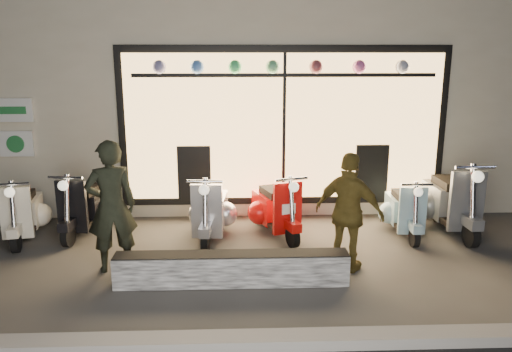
{
  "coord_description": "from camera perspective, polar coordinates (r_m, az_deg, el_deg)",
  "views": [
    {
      "loc": [
        0.02,
        -6.25,
        2.72
      ],
      "look_at": [
        0.29,
        0.6,
        1.05
      ],
      "focal_mm": 35.0,
      "sensor_mm": 36.0,
      "label": 1
    }
  ],
  "objects": [
    {
      "name": "kerb",
      "position": [
        5.01,
        -2.22,
        -18.37
      ],
      "size": [
        40.0,
        0.25,
        0.12
      ],
      "primitive_type": "cube",
      "color": "slate",
      "rests_on": "ground"
    },
    {
      "name": "graffiti_barrier",
      "position": [
        6.14,
        -2.77,
        -10.56
      ],
      "size": [
        2.81,
        0.28,
        0.4
      ],
      "primitive_type": "cube",
      "color": "black",
      "rests_on": "ground"
    },
    {
      "name": "ground",
      "position": [
        6.82,
        -2.24,
        -9.84
      ],
      "size": [
        40.0,
        40.0,
        0.0
      ],
      "primitive_type": "plane",
      "color": "#383533",
      "rests_on": "ground"
    },
    {
      "name": "scooter_grey",
      "position": [
        8.52,
        21.12,
        -2.64
      ],
      "size": [
        0.51,
        1.58,
        1.14
      ],
      "rotation": [
        0.0,
        0.0,
        0.02
      ],
      "color": "black",
      "rests_on": "ground"
    },
    {
      "name": "shop_building",
      "position": [
        11.25,
        -2.34,
        10.54
      ],
      "size": [
        10.2,
        6.23,
        4.2
      ],
      "color": "beige",
      "rests_on": "ground"
    },
    {
      "name": "woman",
      "position": [
        6.44,
        10.59,
        -4.16
      ],
      "size": [
        0.96,
        0.81,
        1.55
      ],
      "primitive_type": "imported",
      "rotation": [
        0.0,
        0.0,
        2.56
      ],
      "color": "brown",
      "rests_on": "ground"
    },
    {
      "name": "man",
      "position": [
        6.57,
        -16.19,
        -3.36
      ],
      "size": [
        0.72,
        0.59,
        1.71
      ],
      "primitive_type": "imported",
      "rotation": [
        0.0,
        0.0,
        3.46
      ],
      "color": "black",
      "rests_on": "ground"
    },
    {
      "name": "scooter_red",
      "position": [
        7.83,
        2.07,
        -3.62
      ],
      "size": [
        0.72,
        1.36,
        0.98
      ],
      "rotation": [
        0.0,
        0.0,
        0.32
      ],
      "color": "black",
      "rests_on": "ground"
    },
    {
      "name": "scooter_cream",
      "position": [
        8.42,
        -24.95,
        -3.73
      ],
      "size": [
        0.59,
        1.34,
        0.95
      ],
      "rotation": [
        0.0,
        0.0,
        0.19
      ],
      "color": "black",
      "rests_on": "ground"
    },
    {
      "name": "scooter_blue",
      "position": [
        8.16,
        16.44,
        -3.7
      ],
      "size": [
        0.42,
        1.25,
        0.9
      ],
      "rotation": [
        0.0,
        0.0,
        -0.04
      ],
      "color": "black",
      "rests_on": "ground"
    },
    {
      "name": "scooter_silver",
      "position": [
        7.7,
        -5.1,
        -3.9
      ],
      "size": [
        0.51,
        1.39,
        1.0
      ],
      "rotation": [
        0.0,
        0.0,
        -0.08
      ],
      "color": "black",
      "rests_on": "ground"
    },
    {
      "name": "scooter_black",
      "position": [
        8.33,
        -18.72,
        -3.24
      ],
      "size": [
        0.55,
        1.4,
        0.99
      ],
      "rotation": [
        0.0,
        0.0,
        -0.12
      ],
      "color": "black",
      "rests_on": "ground"
    }
  ]
}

